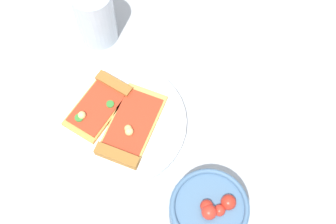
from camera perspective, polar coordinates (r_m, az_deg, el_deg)
name	(u,v)px	position (r m, az deg, el deg)	size (l,w,h in m)	color
ground_plane	(147,106)	(0.82, -2.80, 0.81)	(2.40, 2.40, 0.00)	#B2B7BC
plate	(121,123)	(0.81, -6.16, -1.40)	(0.24, 0.24, 0.01)	white
pizza_slice_near	(101,102)	(0.81, -8.75, 1.24)	(0.11, 0.14, 0.02)	gold
pizza_slice_far	(130,130)	(0.78, -5.04, -2.39)	(0.11, 0.16, 0.02)	#E5B256
salad_bowl	(209,210)	(0.73, 5.31, -12.65)	(0.13, 0.13, 0.08)	#4C7299
soda_glass	(96,17)	(0.87, -9.39, 12.07)	(0.08, 0.08, 0.12)	silver
paper_napkin	(254,118)	(0.83, 11.13, -0.74)	(0.11, 0.13, 0.00)	white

